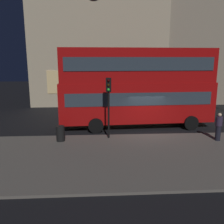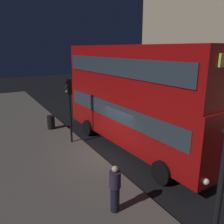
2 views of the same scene
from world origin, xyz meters
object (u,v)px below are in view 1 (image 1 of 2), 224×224
at_px(pedestrian, 219,127).
at_px(litter_bin, 60,133).
at_px(double_decker_bus, 137,85).
at_px(traffic_light_near_kerb, 109,95).

distance_m(pedestrian, litter_bin, 9.63).
height_order(double_decker_bus, traffic_light_near_kerb, double_decker_bus).
distance_m(double_decker_bus, traffic_light_near_kerb, 3.61).
height_order(double_decker_bus, pedestrian, double_decker_bus).
distance_m(traffic_light_near_kerb, litter_bin, 3.74).
bearing_deg(litter_bin, traffic_light_near_kerb, 7.63).
relative_size(pedestrian, litter_bin, 1.84).
bearing_deg(traffic_light_near_kerb, pedestrian, -2.13).
distance_m(double_decker_bus, pedestrian, 6.22).
xyz_separation_m(double_decker_bus, pedestrian, (4.48, -3.73, -2.19)).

